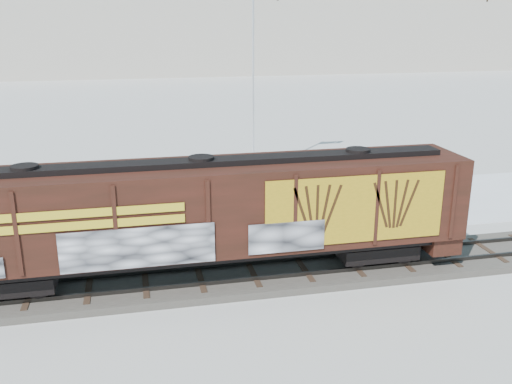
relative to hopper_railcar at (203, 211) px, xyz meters
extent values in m
plane|color=white|center=(3.82, 0.01, -2.87)|extent=(500.00, 500.00, 0.00)
cube|color=#59544C|center=(3.82, 0.01, -2.73)|extent=(50.00, 3.40, 0.28)
cube|color=#33302D|center=(3.82, -0.71, -2.51)|extent=(50.00, 0.10, 0.15)
cube|color=#33302D|center=(3.82, 0.73, -2.51)|extent=(50.00, 0.10, 0.15)
cube|color=white|center=(3.82, 7.51, -2.85)|extent=(40.00, 8.00, 0.03)
cube|color=white|center=(3.82, 95.01, 3.13)|extent=(360.00, 40.00, 12.00)
cube|color=white|center=(3.82, 125.01, 9.13)|extent=(360.00, 40.00, 24.00)
cube|color=black|center=(-6.70, 0.01, -1.99)|extent=(3.00, 2.00, 0.90)
cube|color=black|center=(6.69, 0.01, -1.99)|extent=(3.00, 2.00, 0.90)
cube|color=black|center=(0.00, 0.01, -1.46)|extent=(19.47, 2.40, 0.25)
cube|color=#39160F|center=(0.00, 0.01, 0.18)|extent=(19.47, 3.00, 3.05)
cube|color=black|center=(0.00, 0.01, 1.81)|extent=(17.91, 0.90, 0.20)
cube|color=gold|center=(5.25, -1.53, 0.18)|extent=(6.62, 0.03, 2.47)
cube|color=gold|center=(-4.29, -1.53, 0.53)|extent=(7.01, 0.02, 0.70)
cube|color=white|center=(-2.34, -1.54, -0.59)|extent=(5.06, 0.03, 1.40)
cylinder|color=silver|center=(4.97, 14.58, -2.77)|extent=(0.90, 0.90, 0.20)
cylinder|color=silver|center=(4.97, 14.58, 3.35)|extent=(0.14, 0.14, 12.44)
imported|color=#A4A6AB|center=(2.11, 6.49, -2.16)|extent=(4.10, 1.87, 1.36)
imported|color=white|center=(9.27, 6.33, -2.16)|extent=(4.22, 1.69, 1.36)
imported|color=#202428|center=(8.32, 5.57, -2.17)|extent=(4.99, 3.16, 1.35)
camera|label=1|loc=(-2.27, -19.34, 6.70)|focal=40.00mm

